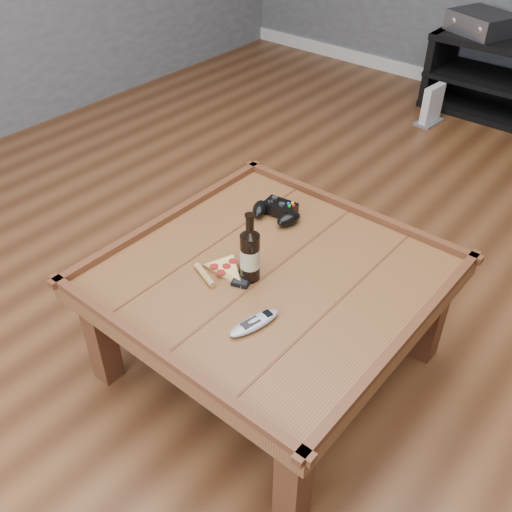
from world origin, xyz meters
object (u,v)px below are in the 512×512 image
Objects in this scene: remote_control at (254,323)px; game_console at (432,107)px; game_controller at (277,211)px; coffee_table at (271,285)px; smartphone at (244,277)px; pizza_slice at (223,269)px; beer_bottle at (250,254)px; av_receiver at (481,23)px.

game_console is (-0.62, 2.55, -0.35)m from remote_control.
game_controller is 1.15× the size of remote_control.
coffee_table is 0.27m from remote_control.
coffee_table and remote_control have the same top height.
pizza_slice is at bearing 172.42° from smartphone.
beer_bottle is 0.09m from smartphone.
remote_control is at bearing -71.53° from game_console.
remote_control reaches higher than pizza_slice.
remote_control is at bearing -65.62° from game_controller.
game_controller reaches higher than coffee_table.
av_receiver reaches higher than coffee_table.
av_receiver is (-0.45, 2.75, 0.17)m from coffee_table.
coffee_table is 0.17m from pizza_slice.
smartphone is 0.63× the size of remote_control.
game_controller is (-0.15, 0.33, -0.07)m from beer_bottle.
coffee_table is at bearing -62.32° from game_controller.
av_receiver is (-0.41, 2.83, 0.11)m from smartphone.
game_console is (-0.32, 2.06, -0.36)m from game_controller.
av_receiver reaches higher than smartphone.
smartphone is at bearing -120.10° from coffee_table.
smartphone is 2.47m from game_console.
game_controller reaches higher than pizza_slice.
game_controller is (-0.19, 0.26, 0.09)m from coffee_table.
pizza_slice is 2.86m from av_receiver.
smartphone is at bearing -74.49° from game_console.
pizza_slice reaches higher than smartphone.
beer_bottle is at bearing 146.24° from remote_control.
beer_bottle reaches higher than av_receiver.
game_controller is 0.86× the size of pizza_slice.
av_receiver is at bearing 88.09° from game_console.
pizza_slice is at bearing -62.07° from av_receiver.
remote_control is at bearing -62.37° from coffee_table.
smartphone is at bearing -133.40° from beer_bottle.
pizza_slice is 2.12× the size of smartphone.
game_controller is 0.82× the size of game_console.
smartphone is at bearing -75.49° from game_controller.
coffee_table reaches higher than smartphone.
game_controller is 0.37m from smartphone.
remote_control is (0.15, -0.16, -0.09)m from beer_bottle.
beer_bottle is at bearing 27.08° from smartphone.
remote_control is 0.40× the size of av_receiver.
beer_bottle reaches higher than game_console.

